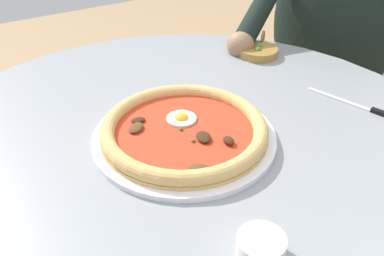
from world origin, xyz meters
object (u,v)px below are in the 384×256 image
at_px(pizza_on_plate, 184,131).
at_px(diner_person, 321,82).
at_px(ramekin_capers, 261,246).
at_px(steak_knife, 373,111).
at_px(cafe_chair_diner, 337,72).
at_px(dining_table, 186,188).
at_px(olive_pan, 258,51).

height_order(pizza_on_plate, diner_person, diner_person).
relative_size(pizza_on_plate, ramekin_capers, 5.20).
xyz_separation_m(pizza_on_plate, steak_knife, (0.37, -0.12, -0.01)).
xyz_separation_m(pizza_on_plate, cafe_chair_diner, (0.79, 0.30, -0.22)).
distance_m(dining_table, pizza_on_plate, 0.12).
height_order(steak_knife, ramekin_capers, ramekin_capers).
distance_m(diner_person, cafe_chair_diner, 0.15).
height_order(dining_table, olive_pan, olive_pan).
bearing_deg(diner_person, dining_table, -158.13).
bearing_deg(pizza_on_plate, diner_person, 20.97).
xyz_separation_m(dining_table, ramekin_capers, (-0.04, -0.26, 0.12)).
bearing_deg(pizza_on_plate, cafe_chair_diner, 21.00).
height_order(dining_table, ramekin_capers, ramekin_capers).
bearing_deg(steak_knife, pizza_on_plate, 162.28).
distance_m(steak_knife, cafe_chair_diner, 0.63).
xyz_separation_m(pizza_on_plate, diner_person, (0.65, 0.25, -0.19)).
xyz_separation_m(olive_pan, cafe_chair_diner, (0.44, 0.08, -0.21)).
bearing_deg(cafe_chair_diner, diner_person, -158.89).
xyz_separation_m(diner_person, cafe_chair_diner, (0.14, 0.05, -0.02)).
xyz_separation_m(ramekin_capers, olive_pan, (0.39, 0.49, -0.01)).
bearing_deg(steak_knife, diner_person, 52.35).
relative_size(steak_knife, cafe_chair_diner, 0.25).
height_order(pizza_on_plate, steak_knife, pizza_on_plate).
bearing_deg(pizza_on_plate, steak_knife, -17.72).
relative_size(dining_table, diner_person, 0.87).
relative_size(dining_table, steak_knife, 4.94).
bearing_deg(olive_pan, steak_knife, -86.47).
distance_m(dining_table, olive_pan, 0.44).
relative_size(steak_knife, diner_person, 0.18).
distance_m(steak_knife, olive_pan, 0.34).
relative_size(steak_knife, ramekin_capers, 3.36).
relative_size(pizza_on_plate, diner_person, 0.27).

